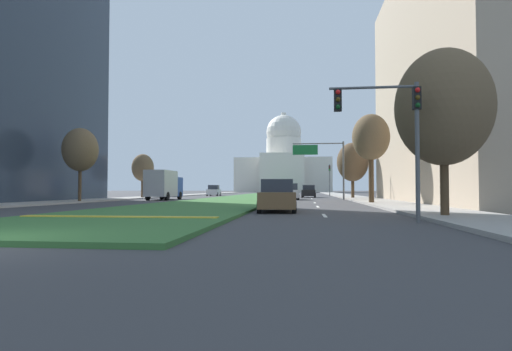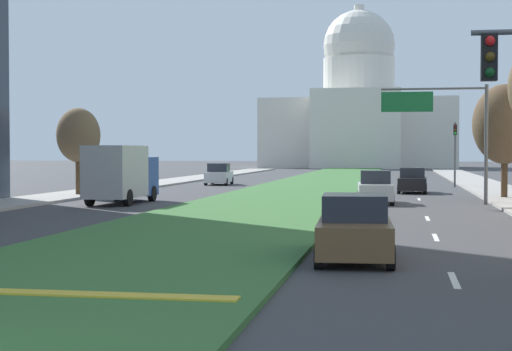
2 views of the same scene
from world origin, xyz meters
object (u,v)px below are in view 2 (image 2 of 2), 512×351
Objects in this scene: sedan_distant at (413,181)px; street_tree_left_far at (78,136)px; box_truck_delivery at (121,173)px; overhead_guide_sign at (445,119)px; traffic_light_far_right at (455,146)px; sedan_midblock at (375,188)px; capitol_building at (359,112)px; sedan_far_horizon at (219,175)px; street_tree_right_far at (505,124)px; sedan_lead_stopped at (355,230)px.

street_tree_left_far is at bearing -158.27° from sedan_distant.
overhead_guide_sign is at bearing 8.52° from box_truck_delivery.
overhead_guide_sign is (-1.96, -21.40, 1.34)m from traffic_light_far_right.
capitol_building is at bearing 93.28° from sedan_midblock.
sedan_distant is at bearing -33.94° from sedan_far_horizon.
street_tree_left_far is at bearing -176.88° from street_tree_right_far.
overhead_guide_sign is (9.40, -98.13, -5.09)m from capitol_building.
overhead_guide_sign is 0.94× the size of street_tree_right_far.
sedan_distant is 19.47m from sedan_far_horizon.
sedan_lead_stopped is (-3.66, -23.65, -3.84)m from overhead_guide_sign.
sedan_far_horizon is (-21.42, 17.81, -3.64)m from street_tree_right_far.
capitol_building reaches higher than sedan_far_horizon.
overhead_guide_sign is 22.83m from street_tree_left_far.
traffic_light_far_right reaches higher than sedan_distant.
overhead_guide_sign is 1.49× the size of sedan_far_horizon.
sedan_lead_stopped is at bearing -73.19° from sedan_far_horizon.
street_tree_right_far reaches higher than street_tree_left_far.
traffic_light_far_right is at bearing 96.14° from street_tree_right_far.
street_tree_right_far is at bearing -52.82° from sedan_distant.
sedan_midblock is (18.76, -3.44, -3.02)m from street_tree_left_far.
sedan_far_horizon is at bearing 121.51° from sedan_midblock.
sedan_midblock reaches higher than sedan_lead_stopped.
traffic_light_far_right is 30.34m from street_tree_left_far.
sedan_midblock is at bearing 178.90° from overhead_guide_sign.
sedan_lead_stopped is 35.61m from sedan_distant.
sedan_midblock is (-0.12, 23.73, 0.03)m from sedan_lead_stopped.
sedan_far_horizon is at bearing 140.25° from street_tree_right_far.
box_truck_delivery is at bearing 123.48° from sedan_lead_stopped.
street_tree_right_far is at bearing 32.99° from sedan_midblock.
capitol_building is 98.71m from overhead_guide_sign.
street_tree_right_far is 9.46m from sedan_distant.
sedan_distant is 21.65m from box_truck_delivery.
sedan_distant is at bearing -110.17° from traffic_light_far_right.
capitol_building is 122.25m from sedan_lead_stopped.
traffic_light_far_right is 1.17× the size of sedan_lead_stopped.
street_tree_right_far reaches higher than overhead_guide_sign.
traffic_light_far_right is 19.85m from sedan_far_horizon.
sedan_far_horizon is (-13.91, 22.69, 0.01)m from sedan_midblock.
sedan_distant is (2.24, 11.82, -0.03)m from sedan_midblock.
overhead_guide_sign is 29.07m from sedan_far_horizon.
capitol_building is 95.70m from street_tree_left_far.
box_truck_delivery is (-21.30, -7.58, -2.82)m from street_tree_right_far.
box_truck_delivery is (-8.17, -100.76, -8.07)m from capitol_building.
capitol_building reaches higher than sedan_lead_stopped.
sedan_far_horizon is at bearing -96.28° from capitol_building.
sedan_far_horizon is at bearing 106.81° from sedan_lead_stopped.
sedan_lead_stopped is at bearing -56.52° from box_truck_delivery.
sedan_midblock is 1.04× the size of sedan_far_horizon.
overhead_guide_sign reaches higher than sedan_lead_stopped.
capitol_building is 98.62m from sedan_midblock.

